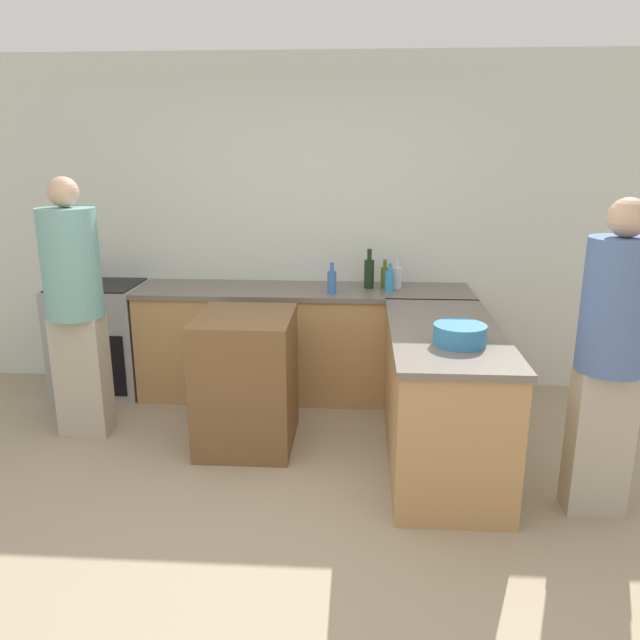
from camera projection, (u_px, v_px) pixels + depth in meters
name	position (u px, v px, depth m)	size (l,w,h in m)	color
ground_plane	(271.00, 536.00, 3.29)	(14.00, 14.00, 0.00)	tan
wall_back	(307.00, 226.00, 5.15)	(8.00, 0.06, 2.70)	silver
counter_back	(304.00, 342.00, 5.07)	(2.65, 0.64, 0.89)	tan
counter_peninsula	(442.00, 396.00, 3.97)	(0.69, 1.60, 0.89)	tan
range_oven	(102.00, 338.00, 5.18)	(0.71, 0.62, 0.91)	#99999E
island_table	(247.00, 380.00, 4.22)	(0.63, 0.71, 0.91)	brown
mixing_bowl	(460.00, 335.00, 3.53)	(0.30, 0.30, 0.12)	teal
vinegar_bottle_clear	(397.00, 277.00, 4.94)	(0.07, 0.07, 0.23)	silver
dish_soap_bottle	(389.00, 280.00, 4.84)	(0.07, 0.07, 0.22)	#338CBF
olive_oil_bottle	(385.00, 277.00, 4.95)	(0.06, 0.06, 0.23)	#475B1E
water_bottle_blue	(332.00, 281.00, 4.76)	(0.07, 0.07, 0.24)	#386BB7
wine_bottle_dark	(369.00, 273.00, 4.94)	(0.08, 0.08, 0.31)	black
person_by_range	(75.00, 301.00, 4.22)	(0.38, 0.38, 1.80)	#ADA38E
person_at_peninsula	(611.00, 351.00, 3.28)	(0.35, 0.35, 1.74)	#ADA38E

